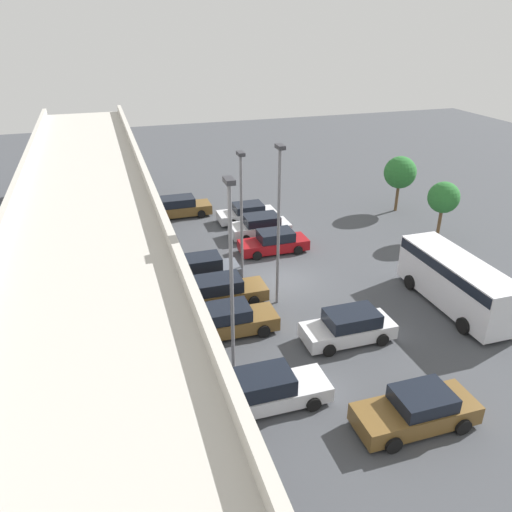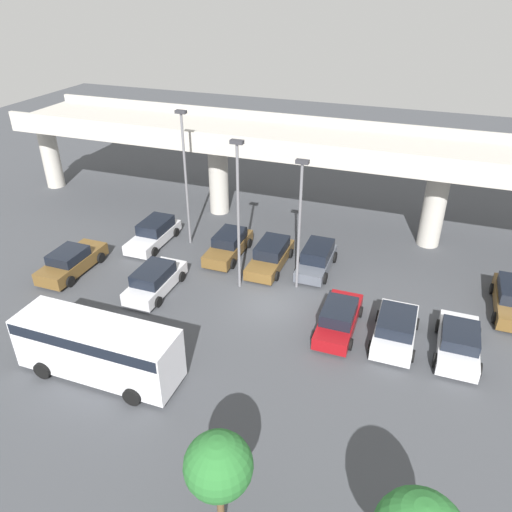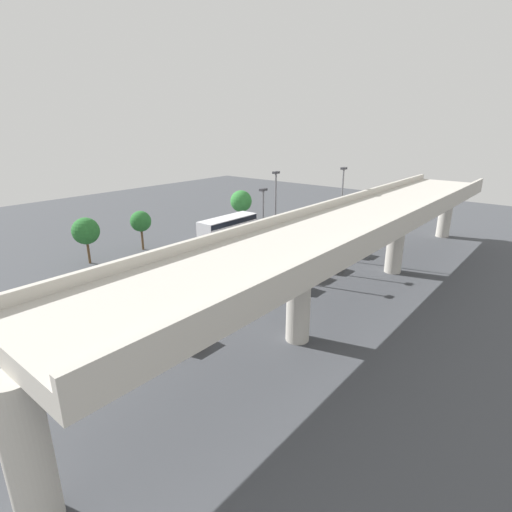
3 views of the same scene
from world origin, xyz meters
name	(u,v)px [view 2 (image 2 of 3)]	position (x,y,z in m)	size (l,w,h in m)	color
ground_plane	(271,305)	(0.00, 0.00, 0.00)	(100.52, 100.52, 0.00)	#424449
highway_overpass	(322,151)	(0.00, 10.66, 5.75)	(48.38, 6.66, 7.19)	#BCB7AD
parked_car_0	(72,262)	(-12.77, -0.82, 0.73)	(2.11, 4.89, 1.57)	brown
parked_car_1	(154,233)	(-9.93, 4.33, 0.73)	(2.04, 4.85, 1.57)	silver
parked_car_2	(155,280)	(-6.81, -0.93, 0.75)	(2.07, 4.55, 1.58)	silver
parked_car_3	(229,245)	(-4.45, 4.51, 0.73)	(2.00, 4.68, 1.55)	brown
parked_car_4	(271,255)	(-1.42, 4.19, 0.72)	(2.05, 4.84, 1.53)	brown
parked_car_5	(317,259)	(1.44, 4.71, 0.77)	(1.98, 4.37, 1.59)	#515660
parked_car_6	(339,318)	(4.00, -0.82, 0.70)	(2.00, 4.66, 1.51)	maroon
parked_car_7	(395,328)	(6.87, -0.76, 0.75)	(2.18, 4.31, 1.58)	silver
parked_car_8	(459,342)	(9.88, -0.67, 0.68)	(2.13, 4.51, 1.44)	silver
shuttle_bus	(97,346)	(-5.63, -7.90, 1.66)	(7.69, 2.58, 2.80)	silver
lamp_post_near_aisle	(238,207)	(-2.38, 1.23, 5.14)	(0.70, 0.35, 8.88)	slate
lamp_post_mid_lot	(300,216)	(0.83, 2.34, 4.62)	(0.70, 0.35, 7.86)	slate
lamp_post_by_overpass	(185,171)	(-7.62, 5.17, 5.25)	(0.70, 0.35, 9.08)	slate
tree_front_right	(218,466)	(2.58, -12.81, 3.10)	(2.19, 2.19, 4.22)	brown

